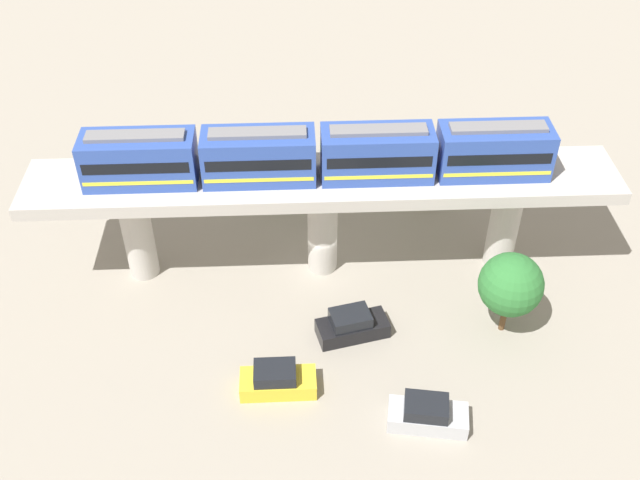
# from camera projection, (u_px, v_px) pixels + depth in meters

# --- Properties ---
(ground_plane) EXTENTS (120.00, 120.00, 0.00)m
(ground_plane) POSITION_uv_depth(u_px,v_px,m) (322.00, 266.00, 49.43)
(ground_plane) COLOR gray
(viaduct) EXTENTS (5.20, 35.80, 7.24)m
(viaduct) POSITION_uv_depth(u_px,v_px,m) (323.00, 197.00, 45.78)
(viaduct) COLOR #B7B2AA
(viaduct) RESTS_ON ground
(train) EXTENTS (2.64, 27.45, 3.24)m
(train) POSITION_uv_depth(u_px,v_px,m) (318.00, 155.00, 43.79)
(train) COLOR #2D4CA5
(train) RESTS_ON viaduct
(parked_car_yellow) EXTENTS (1.82, 4.21, 1.76)m
(parked_car_yellow) POSITION_uv_depth(u_px,v_px,m) (277.00, 380.00, 41.09)
(parked_car_yellow) COLOR yellow
(parked_car_yellow) RESTS_ON ground
(parked_car_black) EXTENTS (2.72, 4.50, 1.76)m
(parked_car_black) POSITION_uv_depth(u_px,v_px,m) (352.00, 326.00, 44.27)
(parked_car_black) COLOR black
(parked_car_black) RESTS_ON ground
(parked_car_silver) EXTENTS (2.47, 4.44, 1.76)m
(parked_car_silver) POSITION_uv_depth(u_px,v_px,m) (427.00, 415.00, 39.34)
(parked_car_silver) COLOR #B2B5BA
(parked_car_silver) RESTS_ON ground
(tree_near_viaduct) EXTENTS (2.49, 2.49, 5.00)m
(tree_near_viaduct) POSITION_uv_depth(u_px,v_px,m) (429.00, 165.00, 51.97)
(tree_near_viaduct) COLOR brown
(tree_near_viaduct) RESTS_ON ground
(tree_mid_lot) EXTENTS (2.58, 2.58, 4.59)m
(tree_mid_lot) POSITION_uv_depth(u_px,v_px,m) (289.00, 160.00, 53.23)
(tree_mid_lot) COLOR brown
(tree_mid_lot) RESTS_ON ground
(tree_far_corner) EXTENTS (3.76, 3.76, 5.50)m
(tree_far_corner) POSITION_uv_depth(u_px,v_px,m) (511.00, 285.00, 42.79)
(tree_far_corner) COLOR brown
(tree_far_corner) RESTS_ON ground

